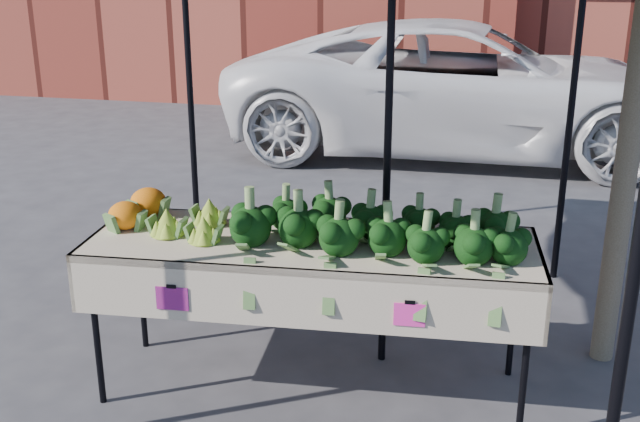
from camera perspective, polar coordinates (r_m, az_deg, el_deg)
The scene contains 6 objects.
ground at distance 4.39m, azimuth 0.78°, elevation -13.62°, with size 90.00×90.00×0.00m, color #323235.
table at distance 4.24m, azimuth -0.61°, elevation -7.91°, with size 2.45×0.97×0.90m.
canopy at distance 4.39m, azimuth 0.71°, elevation 5.80°, with size 3.16×3.16×2.74m, color black, non-canonical shape.
broccoli_heap at distance 3.97m, azimuth 4.50°, elevation -0.71°, with size 1.55×0.58×0.27m, color black.
romanesco_cluster at distance 4.21m, azimuth -9.52°, elevation -0.23°, with size 0.43×0.47×0.20m, color #9AB736.
cauliflower_pair at distance 4.43m, azimuth -13.56°, elevation 0.33°, with size 0.23×0.43×0.18m, color orange.
Camera 1 is at (0.78, -3.63, 2.35)m, focal length 42.68 mm.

